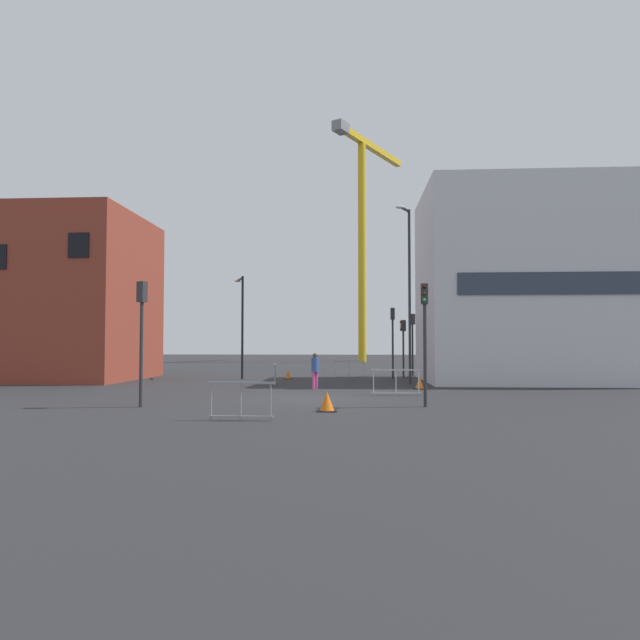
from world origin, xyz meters
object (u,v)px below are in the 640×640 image
object	(u,v)px
streetlamp_tall	(408,284)
traffic_light_island	(403,338)
traffic_cone_orange	(420,383)
traffic_light_verge	(425,324)
traffic_cone_on_verge	(288,375)
construction_crane	(363,216)
streetlamp_short	(242,317)
traffic_light_crosswalk	(413,334)
traffic_cone_striped	(327,402)
traffic_light_near	(393,332)
traffic_light_corner	(141,323)
pedestrian_walking	(315,368)

from	to	relation	value
streetlamp_tall	traffic_light_island	bearing A→B (deg)	87.80
streetlamp_tall	traffic_cone_orange	xyz separation A→B (m)	(0.21, -2.87, -4.98)
traffic_light_verge	traffic_cone_on_verge	world-z (taller)	traffic_light_verge
construction_crane	traffic_cone_orange	size ratio (longest dim) A/B	45.65
construction_crane	streetlamp_short	world-z (taller)	construction_crane
traffic_light_crosswalk	traffic_cone_orange	xyz separation A→B (m)	(-0.78, -10.49, -2.47)
traffic_light_island	traffic_light_crosswalk	xyz separation A→B (m)	(0.76, 1.65, 0.29)
traffic_light_crosswalk	traffic_cone_striped	size ratio (longest dim) A/B	6.44
construction_crane	traffic_cone_orange	xyz separation A→B (m)	(2.00, -37.14, -16.40)
traffic_light_crosswalk	traffic_light_verge	world-z (taller)	traffic_light_verge
streetlamp_short	traffic_light_island	bearing A→B (deg)	12.74
traffic_light_near	traffic_cone_on_verge	size ratio (longest dim) A/B	8.63
traffic_light_island	traffic_light_verge	xyz separation A→B (m)	(-0.70, -16.29, 0.36)
traffic_light_island	streetlamp_short	bearing A→B (deg)	-167.26
streetlamp_tall	traffic_cone_on_verge	size ratio (longest dim) A/B	18.74
construction_crane	traffic_light_crosswalk	bearing A→B (deg)	-84.05
streetlamp_short	traffic_light_corner	xyz separation A→B (m)	(-0.47, -14.70, -0.87)
streetlamp_short	traffic_light_near	distance (m)	9.10
traffic_light_island	traffic_cone_on_verge	size ratio (longest dim) A/B	7.30
streetlamp_tall	streetlamp_short	bearing A→B (deg)	158.71
traffic_light_near	traffic_cone_on_verge	world-z (taller)	traffic_light_near
traffic_light_corner	traffic_cone_orange	xyz separation A→B (m)	(10.30, 8.08, -2.58)
traffic_light_near	traffic_cone_orange	bearing A→B (deg)	-83.65
streetlamp_tall	traffic_light_near	world-z (taller)	streetlamp_tall
pedestrian_walking	traffic_cone_striped	xyz separation A→B (m)	(0.97, -8.46, -0.69)
streetlamp_tall	traffic_light_crosswalk	distance (m)	8.09
traffic_light_near	traffic_cone_striped	world-z (taller)	traffic_light_near
traffic_light_crosswalk	traffic_cone_striped	world-z (taller)	traffic_light_crosswalk
streetlamp_tall	traffic_cone_on_verge	distance (m)	9.39
construction_crane	traffic_light_crosswalk	distance (m)	30.19
streetlamp_tall	traffic_light_island	size ratio (longest dim) A/B	2.57
streetlamp_short	traffic_cone_striped	xyz separation A→B (m)	(5.88, -15.47, -3.41)
construction_crane	traffic_light_near	xyz separation A→B (m)	(1.23, -30.20, -13.83)
traffic_light_crosswalk	traffic_cone_on_verge	distance (m)	8.95
construction_crane	traffic_cone_on_verge	bearing A→B (deg)	-99.46
streetlamp_tall	traffic_cone_on_verge	bearing A→B (deg)	149.32
traffic_light_crosswalk	traffic_cone_orange	bearing A→B (deg)	-94.24
streetlamp_short	traffic_cone_orange	distance (m)	12.34
streetlamp_short	traffic_cone_orange	size ratio (longest dim) A/B	10.85
traffic_light_verge	traffic_cone_orange	size ratio (longest dim) A/B	7.37
construction_crane	pedestrian_walking	bearing A→B (deg)	-94.44
traffic_light_island	traffic_light_verge	bearing A→B (deg)	-92.44
traffic_light_near	traffic_light_crosswalk	xyz separation A→B (m)	(1.55, 3.56, -0.11)
traffic_light_corner	traffic_light_island	bearing A→B (deg)	58.63
pedestrian_walking	traffic_cone_on_verge	world-z (taller)	pedestrian_walking
construction_crane	traffic_cone_orange	world-z (taller)	construction_crane
traffic_light_crosswalk	traffic_cone_on_verge	world-z (taller)	traffic_light_crosswalk
traffic_cone_striped	traffic_light_island	bearing A→B (deg)	77.37
traffic_cone_orange	traffic_light_near	bearing A→B (deg)	96.35
traffic_light_island	traffic_light_near	xyz separation A→B (m)	(-0.79, -1.90, 0.40)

